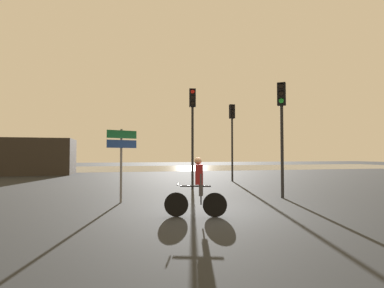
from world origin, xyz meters
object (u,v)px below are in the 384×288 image
Objects in this scene: traffic_light_center at (193,120)px; traffic_light_near_right at (282,118)px; traffic_light_far_right at (232,128)px; direction_sign_post at (122,152)px; cyclist at (198,187)px.

traffic_light_center reaches higher than traffic_light_near_right.
traffic_light_far_right is 10.11m from direction_sign_post.
traffic_light_near_right is (-0.85, -7.44, -0.25)m from traffic_light_far_right.
traffic_light_center is 1.10× the size of traffic_light_near_right.
cyclist is (-4.99, -10.10, -2.58)m from traffic_light_far_right.
traffic_light_far_right is at bearing -122.31° from traffic_light_center.
traffic_light_far_right is 1.09× the size of traffic_light_near_right.
traffic_light_near_right is 2.76× the size of cyclist.
direction_sign_post is at bearing 57.41° from traffic_light_center.
traffic_light_center is 7.15m from cyclist.
traffic_light_near_right is 6.30m from direction_sign_post.
direction_sign_post is (-3.46, -3.51, -1.64)m from traffic_light_center.
direction_sign_post is at bearing 51.15° from cyclist.
cyclist is at bearing 58.20° from traffic_light_far_right.
traffic_light_far_right is 1.90× the size of direction_sign_post.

